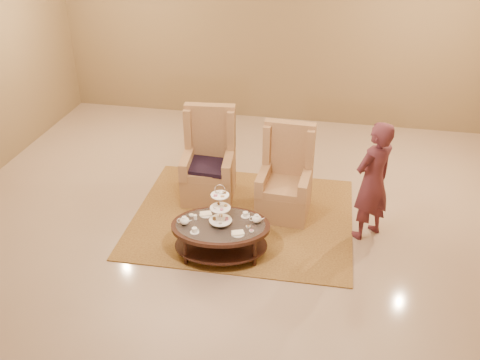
% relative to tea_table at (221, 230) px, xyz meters
% --- Properties ---
extents(ground, '(8.00, 8.00, 0.00)m').
position_rel_tea_table_xyz_m(ground, '(0.09, 0.30, -0.36)').
color(ground, tan).
rests_on(ground, ground).
extents(ceiling, '(8.00, 8.00, 0.02)m').
position_rel_tea_table_xyz_m(ceiling, '(0.09, 0.30, -0.36)').
color(ceiling, white).
rests_on(ceiling, ground).
extents(wall_back, '(8.00, 0.04, 3.50)m').
position_rel_tea_table_xyz_m(wall_back, '(0.09, 4.30, 1.39)').
color(wall_back, '#8D744D').
rests_on(wall_back, ground).
extents(rug, '(2.97, 2.49, 0.02)m').
position_rel_tea_table_xyz_m(rug, '(0.11, 0.84, -0.35)').
color(rug, '#A37F39').
rests_on(rug, ground).
extents(tea_table, '(1.29, 0.99, 0.99)m').
position_rel_tea_table_xyz_m(tea_table, '(0.00, 0.00, 0.00)').
color(tea_table, black).
rests_on(tea_table, ground).
extents(armchair_left, '(0.77, 0.79, 1.30)m').
position_rel_tea_table_xyz_m(armchair_left, '(-0.48, 1.35, 0.08)').
color(armchair_left, '#AF7F52').
rests_on(armchair_left, ground).
extents(armchair_right, '(0.70, 0.73, 1.25)m').
position_rel_tea_table_xyz_m(armchair_right, '(0.64, 1.12, 0.06)').
color(armchair_right, '#AF7F52').
rests_on(armchair_right, ground).
extents(person, '(0.67, 0.67, 1.57)m').
position_rel_tea_table_xyz_m(person, '(1.73, 0.77, 0.43)').
color(person, '#592631').
rests_on(person, ground).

